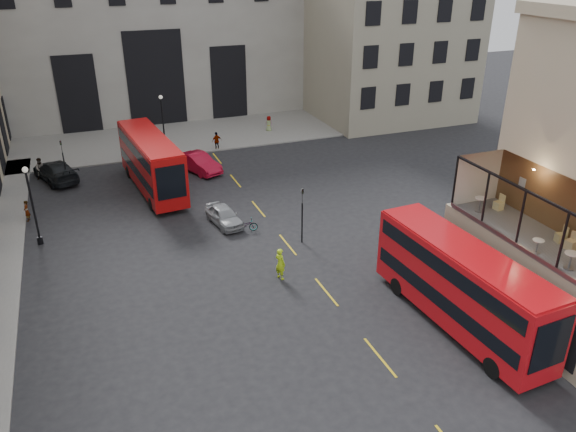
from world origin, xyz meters
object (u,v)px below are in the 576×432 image
object	(u,v)px
cyclist	(280,264)
cafe_table_far	(480,202)
car_c	(56,171)
car_a	(224,216)
pedestrian_a	(41,169)
pedestrian_c	(217,141)
traffic_light_near	(302,209)
bus_far	(151,160)
cafe_chair_c	(561,237)
cafe_table_near	(571,258)
cafe_chair_b	(571,244)
pedestrian_d	(269,124)
street_lamp_b	(163,126)
street_lamp_a	(34,210)
traffic_light_far	(63,157)
bus_near	(461,283)
cafe_table_mid	(538,244)
cafe_chair_d	(499,205)
bicycle	(245,225)
car_b	(198,163)
pedestrian_b	(142,144)
pedestrian_e	(27,211)

from	to	relation	value
cyclist	cafe_table_far	size ratio (longest dim) A/B	2.48
car_c	cyclist	world-z (taller)	cyclist
car_a	pedestrian_a	distance (m)	18.22
cafe_table_far	pedestrian_c	bearing A→B (deg)	104.29
traffic_light_near	car_c	size ratio (longest dim) A/B	0.67
bus_far	cafe_table_far	bearing A→B (deg)	-54.88
pedestrian_a	cafe_chair_c	world-z (taller)	cafe_chair_c
car_c	pedestrian_a	bearing A→B (deg)	-51.70
cafe_table_near	bus_far	bearing A→B (deg)	117.86
car_c	cafe_chair_b	world-z (taller)	cafe_chair_b
traffic_light_near	pedestrian_d	xyz separation A→B (m)	(6.30, 24.29, -1.59)
street_lamp_b	cyclist	world-z (taller)	street_lamp_b
street_lamp_a	cafe_table_near	xyz separation A→B (m)	(22.71, -20.54, 2.72)
street_lamp_b	cafe_table_near	xyz separation A→B (m)	(11.71, -36.54, 2.72)
cyclist	street_lamp_b	bearing A→B (deg)	-19.35
pedestrian_a	pedestrian_c	distance (m)	15.75
traffic_light_far	bus_near	distance (m)	32.46
cafe_table_mid	cafe_chair_d	world-z (taller)	cafe_chair_d
bus_far	cafe_chair_c	bearing A→B (deg)	-57.62
bus_far	bus_near	bearing A→B (deg)	-63.98
bus_near	cafe_table_far	distance (m)	4.98
street_lamp_b	bus_far	bearing A→B (deg)	-105.43
pedestrian_a	cafe_chair_c	distance (m)	39.31
bicycle	car_b	bearing A→B (deg)	12.77
car_a	cafe_chair_c	distance (m)	21.34
street_lamp_b	bus_far	distance (m)	9.80
cafe_table_near	cafe_chair_b	xyz separation A→B (m)	(1.45, 1.34, -0.25)
car_a	pedestrian_b	bearing A→B (deg)	90.01
traffic_light_far	car_b	bearing A→B (deg)	-3.81
traffic_light_far	street_lamp_a	xyz separation A→B (m)	(-2.00, -10.00, -0.03)
bus_far	pedestrian_e	bearing A→B (deg)	-164.73
traffic_light_far	street_lamp_a	bearing A→B (deg)	-101.31
street_lamp_a	car_a	size ratio (longest dim) A/B	1.38
bicycle	pedestrian_c	world-z (taller)	pedestrian_c
cafe_chair_c	cafe_table_near	bearing A→B (deg)	-126.92
cafe_table_near	cafe_table_mid	world-z (taller)	cafe_table_near
bus_near	cyclist	world-z (taller)	bus_near
cyclist	pedestrian_d	distance (m)	29.44
street_lamp_b	cafe_table_far	size ratio (longest dim) A/B	6.78
car_b	pedestrian_c	size ratio (longest dim) A/B	2.80
car_b	cafe_chair_d	distance (m)	26.53
street_lamp_a	cafe_chair_b	xyz separation A→B (m)	(24.16, -19.20, 2.47)
traffic_light_far	pedestrian_e	bearing A→B (deg)	-115.38
pedestrian_d	cafe_table_mid	size ratio (longest dim) A/B	2.54
car_c	cafe_table_mid	bearing A→B (deg)	105.43
car_b	pedestrian_e	size ratio (longest dim) A/B	3.22
pedestrian_c	cafe_table_far	size ratio (longest dim) A/B	2.22
bus_near	bicycle	xyz separation A→B (m)	(-6.90, 13.96, -2.02)
street_lamp_a	bus_far	distance (m)	10.65
street_lamp_a	cafe_table_mid	distance (m)	29.43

